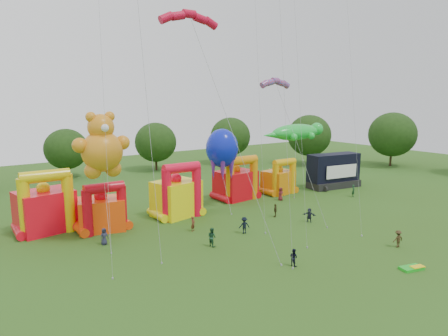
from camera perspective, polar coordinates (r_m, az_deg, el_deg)
ground at (r=33.46m, az=21.58°, el=-16.55°), size 160.00×160.00×0.00m
tree_ring at (r=30.60m, az=20.08°, el=-6.38°), size 126.44×128.57×12.07m
bouncy_castle_0 at (r=47.95m, az=-24.17°, el=-5.22°), size 6.25×5.36×7.07m
bouncy_castle_1 at (r=46.41m, az=-17.02°, el=-5.95°), size 5.64×4.95×5.58m
bouncy_castle_2 at (r=49.73m, az=-6.68°, el=-3.93°), size 6.05×5.28×6.88m
bouncy_castle_3 at (r=57.82m, az=1.84°, el=-2.05°), size 5.90×4.98×6.41m
bouncy_castle_4 at (r=61.70m, az=7.91°, el=-1.67°), size 5.10×4.42×5.49m
stage_trailer at (r=67.55m, az=15.38°, el=-0.42°), size 9.21×4.52×5.57m
teddy_bear_kite at (r=40.62m, az=-16.91°, el=1.23°), size 5.63×5.27×13.34m
gecko_kite at (r=62.76m, az=10.15°, el=1.80°), size 12.60×7.01×10.53m
octopus_kite at (r=52.48m, az=-0.15°, el=1.30°), size 4.27×6.03×10.62m
parafoil_kites at (r=37.44m, az=3.55°, el=3.77°), size 21.22×12.18×28.08m
diamond_kites at (r=39.81m, az=6.16°, el=13.01°), size 27.92×14.83×38.94m
folded_kite_bundle at (r=38.86m, az=25.29°, el=-12.78°), size 2.18×1.47×0.31m
spectator_0 at (r=42.23m, az=-16.75°, el=-9.35°), size 0.92×0.68×1.71m
spectator_1 at (r=44.52m, az=-4.45°, el=-7.95°), size 0.72×0.66×1.66m
spectator_2 at (r=40.09m, az=-1.74°, el=-9.82°), size 0.88×1.04×1.90m
spectator_3 at (r=43.66m, az=2.90°, el=-8.18°), size 1.34×1.00×1.85m
spectator_4 at (r=49.87m, az=7.35°, el=-6.02°), size 0.97×0.96×1.65m
spectator_5 at (r=48.52m, az=12.08°, el=-6.60°), size 1.27×1.59×1.69m
spectator_6 at (r=57.70m, az=8.10°, el=-3.69°), size 0.95×0.64×1.89m
spectator_7 at (r=62.25m, az=18.00°, el=-3.11°), size 0.78×0.77×1.81m
spectator_8 at (r=36.30m, az=9.91°, el=-12.45°), size 0.69×0.83×1.56m
spectator_9 at (r=43.39m, az=23.60°, el=-9.24°), size 1.23×0.85×1.73m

